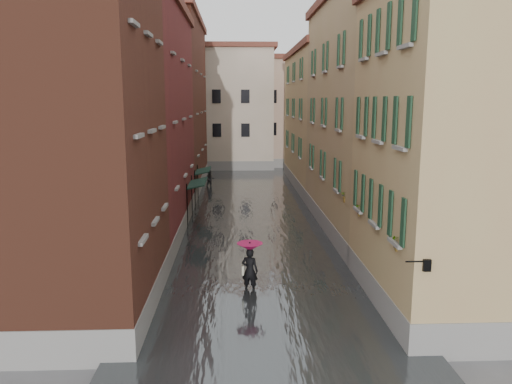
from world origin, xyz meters
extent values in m
plane|color=#555557|center=(0.00, 0.00, 0.00)|extent=(120.00, 120.00, 0.00)
cube|color=#414548|center=(0.00, 13.00, 0.10)|extent=(10.00, 60.00, 0.20)
cube|color=brown|center=(-7.00, -2.00, 6.50)|extent=(6.00, 8.00, 13.00)
cube|color=maroon|center=(-7.00, 9.00, 6.25)|extent=(6.00, 14.00, 12.50)
cube|color=brown|center=(-7.00, 24.00, 7.00)|extent=(6.00, 16.00, 14.00)
cube|color=tan|center=(7.00, -2.00, 5.75)|extent=(6.00, 8.00, 11.50)
cube|color=tan|center=(7.00, 9.00, 6.50)|extent=(6.00, 14.00, 13.00)
cube|color=tan|center=(7.00, 24.00, 5.75)|extent=(6.00, 16.00, 11.50)
cube|color=beige|center=(-3.00, 38.00, 6.50)|extent=(12.00, 9.00, 13.00)
cube|color=tan|center=(6.00, 40.00, 6.00)|extent=(10.00, 9.00, 12.00)
cube|color=#142F25|center=(-3.45, 11.26, 2.55)|extent=(1.09, 3.25, 0.31)
cylinder|color=black|center=(-3.95, 9.64, 1.40)|extent=(0.06, 0.06, 2.80)
cylinder|color=black|center=(-3.95, 12.89, 1.40)|extent=(0.06, 0.06, 2.80)
cube|color=#142F25|center=(-3.45, 16.77, 2.55)|extent=(1.09, 2.88, 0.31)
cylinder|color=black|center=(-3.95, 15.33, 1.40)|extent=(0.06, 0.06, 2.80)
cylinder|color=black|center=(-3.95, 18.21, 1.40)|extent=(0.06, 0.06, 2.80)
cylinder|color=black|center=(4.05, -6.00, 3.10)|extent=(0.60, 0.05, 0.05)
cube|color=black|center=(4.35, -6.00, 3.00)|extent=(0.22, 0.22, 0.35)
cube|color=beige|center=(4.35, -6.00, 3.00)|extent=(0.14, 0.14, 0.24)
cube|color=#985632|center=(4.12, -4.41, 3.15)|extent=(0.22, 0.85, 0.18)
imported|color=#265926|center=(4.12, -4.41, 3.57)|extent=(0.59, 0.51, 0.66)
cube|color=#985632|center=(4.12, 0.40, 3.15)|extent=(0.22, 0.85, 0.18)
imported|color=#265926|center=(4.12, 0.40, 3.57)|extent=(0.59, 0.51, 0.66)
cube|color=#985632|center=(4.12, 3.22, 3.15)|extent=(0.22, 0.85, 0.18)
imported|color=#265926|center=(4.12, 3.22, 3.57)|extent=(0.59, 0.51, 0.66)
imported|color=black|center=(-0.53, -0.41, 0.92)|extent=(0.78, 0.64, 1.85)
cube|color=beige|center=(-0.81, -0.36, 0.95)|extent=(0.08, 0.30, 0.38)
cylinder|color=black|center=(-0.53, -0.41, 1.35)|extent=(0.02, 0.02, 1.00)
cone|color=#B80C4B|center=(-0.53, -0.41, 1.92)|extent=(1.06, 1.06, 0.28)
imported|color=black|center=(-3.28, 23.79, 0.80)|extent=(0.93, 0.83, 1.59)
camera|label=1|loc=(-1.07, -19.39, 7.63)|focal=35.00mm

